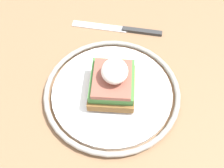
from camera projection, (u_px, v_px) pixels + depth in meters
The scene contains 4 objects.
dining_table at pixel (126, 125), 0.64m from camera, with size 1.02×0.89×0.77m.
plate at pixel (112, 92), 0.54m from camera, with size 0.26×0.26×0.02m.
sandwich at pixel (113, 81), 0.51m from camera, with size 0.10×0.08×0.08m.
knife at pixel (124, 29), 0.65m from camera, with size 0.04×0.21×0.01m.
Camera 1 is at (-0.29, 0.01, 1.24)m, focal length 45.00 mm.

